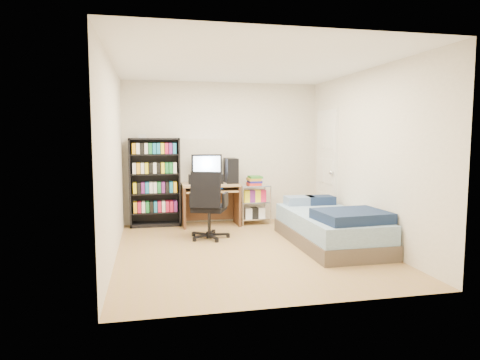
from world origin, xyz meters
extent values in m
cube|color=#A77F53|center=(0.00, 0.00, -0.02)|extent=(3.50, 4.00, 0.04)
cube|color=white|center=(0.00, 0.00, 2.52)|extent=(3.50, 4.00, 0.04)
cube|color=silver|center=(0.00, 2.02, 1.25)|extent=(3.50, 0.04, 2.50)
cube|color=silver|center=(0.00, -2.02, 1.25)|extent=(3.50, 0.04, 2.50)
cube|color=silver|center=(-1.77, 0.00, 1.25)|extent=(0.04, 4.00, 2.50)
cube|color=silver|center=(1.77, 0.00, 1.25)|extent=(0.04, 4.00, 2.50)
cube|color=black|center=(-1.21, 1.84, 0.76)|extent=(0.86, 0.29, 1.52)
cube|color=black|center=(-1.21, 1.84, 0.24)|extent=(0.80, 0.27, 0.02)
cube|color=#CF1B48|center=(-1.21, 1.83, 0.35)|extent=(0.74, 0.23, 0.18)
cube|color=black|center=(-1.21, 1.84, 0.57)|extent=(0.80, 0.27, 0.02)
cube|color=#1B84BF|center=(-1.21, 1.83, 0.68)|extent=(0.74, 0.23, 0.18)
cube|color=black|center=(-1.21, 1.84, 0.90)|extent=(0.80, 0.27, 0.02)
cube|color=yellow|center=(-1.21, 1.83, 1.01)|extent=(0.74, 0.23, 0.18)
cube|color=black|center=(-1.21, 1.84, 1.24)|extent=(0.80, 0.27, 0.02)
cube|color=#1C8139|center=(-1.21, 1.83, 1.34)|extent=(0.74, 0.23, 0.18)
cube|color=silver|center=(-1.40, 1.84, 1.55)|extent=(0.13, 0.12, 0.06)
cube|color=tan|center=(-0.27, 1.69, 0.72)|extent=(0.98, 0.54, 0.04)
cube|color=#38271E|center=(-0.74, 1.69, 0.35)|extent=(0.04, 0.54, 0.70)
cube|color=#38271E|center=(0.20, 1.69, 0.35)|extent=(0.04, 0.54, 0.70)
cube|color=#38271E|center=(-0.27, 1.94, 0.37)|extent=(0.94, 0.03, 0.64)
cube|color=tan|center=(-0.27, 1.61, 0.62)|extent=(0.88, 0.44, 0.02)
cube|color=black|center=(-0.27, 1.60, 0.64)|extent=(0.43, 0.15, 0.02)
cube|color=black|center=(-0.32, 1.80, 1.06)|extent=(0.53, 0.05, 0.35)
cube|color=silver|center=(-0.32, 1.77, 1.06)|extent=(0.47, 0.01, 0.29)
cube|color=black|center=(0.10, 1.74, 0.95)|extent=(0.20, 0.41, 0.43)
cube|color=black|center=(-0.61, 1.64, 0.82)|extent=(0.08, 0.08, 0.17)
cube|color=black|center=(-0.10, 1.60, 0.82)|extent=(0.08, 0.08, 0.17)
cylinder|color=black|center=(-0.43, 0.77, 0.26)|extent=(0.05, 0.05, 0.37)
cube|color=black|center=(-0.43, 0.77, 0.46)|extent=(0.60, 0.60, 0.08)
cube|color=black|center=(-0.50, 0.57, 0.77)|extent=(0.46, 0.30, 0.53)
cube|color=black|center=(-0.66, 0.86, 0.60)|extent=(0.14, 0.28, 0.21)
cube|color=black|center=(-0.19, 0.68, 0.60)|extent=(0.14, 0.28, 0.21)
cylinder|color=white|center=(0.26, 1.50, 0.35)|extent=(0.02, 0.02, 0.69)
cylinder|color=white|center=(0.77, 1.52, 0.35)|extent=(0.02, 0.02, 0.69)
cylinder|color=white|center=(0.25, 1.86, 0.35)|extent=(0.02, 0.02, 0.69)
cylinder|color=white|center=(0.76, 1.87, 0.35)|extent=(0.02, 0.02, 0.69)
cube|color=white|center=(0.51, 1.69, 0.10)|extent=(0.51, 0.37, 0.02)
cube|color=white|center=(0.51, 1.69, 0.39)|extent=(0.51, 0.37, 0.02)
cube|color=white|center=(0.51, 1.69, 0.68)|extent=(0.51, 0.37, 0.02)
cube|color=red|center=(0.51, 1.69, 0.77)|extent=(0.22, 0.28, 0.16)
cube|color=brown|center=(1.22, 0.04, 0.10)|extent=(1.03, 2.06, 0.21)
cube|color=#91B8D9|center=(1.22, 0.04, 0.33)|extent=(0.99, 2.02, 0.25)
cube|color=#162444|center=(1.27, -0.53, 0.51)|extent=(0.92, 0.78, 0.14)
cube|color=#9BBCDC|center=(1.06, 0.86, 0.52)|extent=(0.46, 0.31, 0.13)
cube|color=#162444|center=(1.40, 0.84, 0.52)|extent=(0.43, 0.31, 0.13)
cube|color=#3D2713|center=(1.22, -0.02, 0.46)|extent=(0.29, 0.23, 0.02)
cube|color=silver|center=(1.73, 1.35, 1.00)|extent=(0.05, 0.80, 2.00)
sphere|color=silver|center=(1.67, 1.03, 0.95)|extent=(0.08, 0.08, 0.08)
camera|label=1|loc=(-1.31, -5.60, 1.57)|focal=32.00mm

